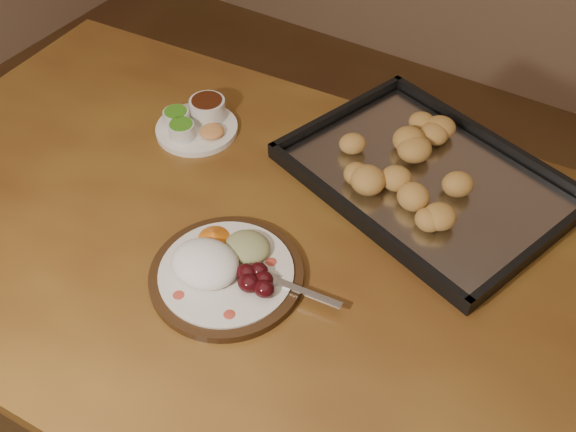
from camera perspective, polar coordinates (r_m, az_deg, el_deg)
The scene contains 4 objects.
dining_table at distance 1.21m, azimuth -3.44°, elevation -4.66°, with size 1.55×0.99×0.75m.
dinner_plate at distance 1.07m, azimuth -5.73°, elevation -4.66°, with size 0.33×0.26×0.06m.
condiment_saucer at distance 1.36m, azimuth -8.11°, elevation 8.29°, with size 0.17×0.17×0.06m.
baking_tray at distance 1.25m, azimuth 12.18°, elevation 3.56°, with size 0.59×0.51×0.05m.
Camera 1 is at (0.40, -0.41, 1.59)m, focal length 40.00 mm.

